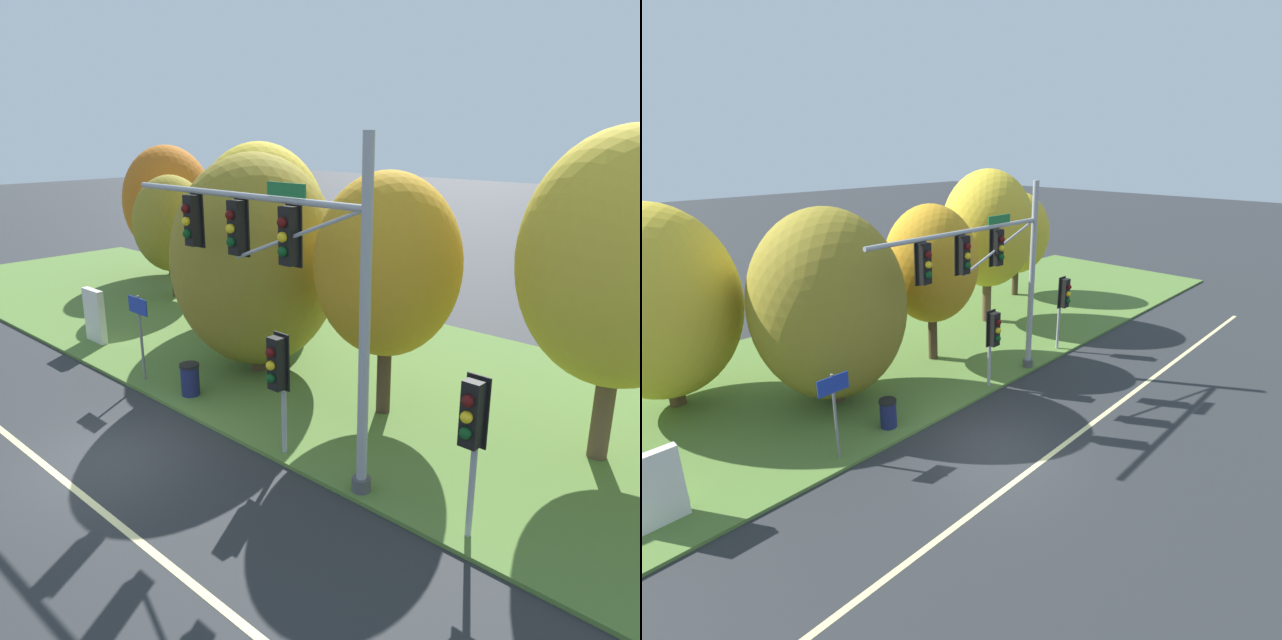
# 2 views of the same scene
# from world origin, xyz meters

# --- Properties ---
(ground_plane) EXTENTS (160.00, 160.00, 0.00)m
(ground_plane) POSITION_xyz_m (0.00, 0.00, 0.00)
(ground_plane) COLOR #282B2D
(lane_stripe) EXTENTS (36.00, 0.16, 0.01)m
(lane_stripe) POSITION_xyz_m (0.00, -1.20, 0.00)
(lane_stripe) COLOR beige
(lane_stripe) RESTS_ON ground
(grass_verge) EXTENTS (48.00, 11.50, 0.10)m
(grass_verge) POSITION_xyz_m (0.00, 8.25, 0.05)
(grass_verge) COLOR #517533
(grass_verge) RESTS_ON ground
(traffic_signal_mast) EXTENTS (7.71, 0.49, 7.22)m
(traffic_signal_mast) POSITION_xyz_m (2.91, 2.82, 4.63)
(traffic_signal_mast) COLOR #9EA0A5
(traffic_signal_mast) RESTS_ON grass_verge
(pedestrian_signal_near_kerb) EXTENTS (0.46, 0.55, 2.94)m
(pedestrian_signal_near_kerb) POSITION_xyz_m (2.89, 2.69, 2.20)
(pedestrian_signal_near_kerb) COLOR #9EA0A5
(pedestrian_signal_near_kerb) RESTS_ON grass_verge
(pedestrian_signal_further_along) EXTENTS (0.46, 0.55, 3.21)m
(pedestrian_signal_further_along) POSITION_xyz_m (7.65, 2.86, 2.44)
(pedestrian_signal_further_along) COLOR #9EA0A5
(pedestrian_signal_further_along) RESTS_ON grass_verge
(route_sign_post) EXTENTS (0.96, 0.08, 2.59)m
(route_sign_post) POSITION_xyz_m (-3.43, 3.03, 1.86)
(route_sign_post) COLOR slate
(route_sign_post) RESTS_ON grass_verge
(tree_nearest_road) EXTENTS (4.51, 4.51, 6.51)m
(tree_nearest_road) POSITION_xyz_m (-15.04, 11.91, 3.78)
(tree_nearest_road) COLOR #4C3823
(tree_nearest_road) RESTS_ON grass_verge
(tree_left_of_mast) EXTENTS (3.37, 3.37, 5.37)m
(tree_left_of_mast) POSITION_xyz_m (-11.01, 9.36, 3.36)
(tree_left_of_mast) COLOR #4C3823
(tree_left_of_mast) RESTS_ON grass_verge
(tree_behind_signpost) EXTENTS (5.10, 5.10, 6.82)m
(tree_behind_signpost) POSITION_xyz_m (-5.50, 9.68, 3.72)
(tree_behind_signpost) COLOR #4C3823
(tree_behind_signpost) RESTS_ON grass_verge
(tree_mid_verge) EXTENTS (5.08, 5.08, 6.63)m
(tree_mid_verge) POSITION_xyz_m (-1.55, 5.98, 3.55)
(tree_mid_verge) COLOR #4C3823
(tree_mid_verge) RESTS_ON grass_verge
(tree_tall_centre) EXTENTS (3.72, 3.72, 6.31)m
(tree_tall_centre) POSITION_xyz_m (3.21, 6.18, 4.07)
(tree_tall_centre) COLOR #423021
(tree_tall_centre) RESTS_ON grass_verge
(tree_right_far) EXTENTS (4.43, 4.43, 7.38)m
(tree_right_far) POSITION_xyz_m (8.29, 7.65, 4.69)
(tree_right_far) COLOR brown
(tree_right_far) RESTS_ON grass_verge
(info_kiosk) EXTENTS (1.10, 0.24, 1.90)m
(info_kiosk) POSITION_xyz_m (-7.74, 3.79, 1.04)
(info_kiosk) COLOR silver
(info_kiosk) RESTS_ON grass_verge
(trash_bin) EXTENTS (0.56, 0.56, 0.93)m
(trash_bin) POSITION_xyz_m (-1.44, 3.30, 0.57)
(trash_bin) COLOR #191E4C
(trash_bin) RESTS_ON grass_verge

